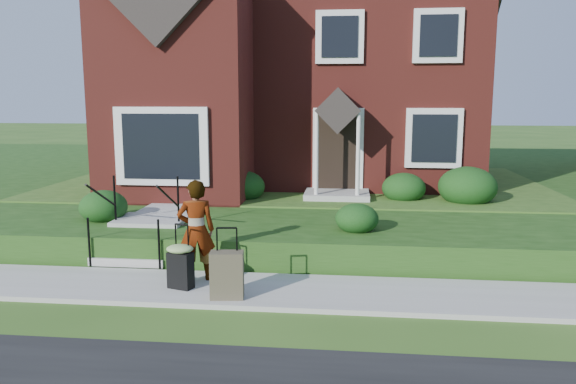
# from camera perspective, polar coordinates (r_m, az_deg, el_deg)

# --- Properties ---
(ground) EXTENTS (120.00, 120.00, 0.00)m
(ground) POSITION_cam_1_polar(r_m,az_deg,el_deg) (9.18, -3.47, -10.18)
(ground) COLOR #2D5119
(ground) RESTS_ON ground
(sidewalk) EXTENTS (60.00, 1.60, 0.08)m
(sidewalk) POSITION_cam_1_polar(r_m,az_deg,el_deg) (9.16, -3.48, -9.94)
(sidewalk) COLOR #9E9B93
(sidewalk) RESTS_ON ground
(terrace) EXTENTS (44.00, 20.00, 0.60)m
(terrace) POSITION_cam_1_polar(r_m,az_deg,el_deg) (19.78, 13.47, 1.11)
(terrace) COLOR #1A3E11
(terrace) RESTS_ON ground
(walkway) EXTENTS (1.20, 6.00, 0.06)m
(walkway) POSITION_cam_1_polar(r_m,az_deg,el_deg) (14.30, -10.04, -0.56)
(walkway) COLOR #9E9B93
(walkway) RESTS_ON terrace
(main_house) EXTENTS (10.40, 10.20, 9.40)m
(main_house) POSITION_cam_1_polar(r_m,az_deg,el_deg) (18.33, 0.92, 16.28)
(main_house) COLOR maroon
(main_house) RESTS_ON terrace
(front_steps) EXTENTS (1.40, 2.02, 1.50)m
(front_steps) POSITION_cam_1_polar(r_m,az_deg,el_deg) (11.40, -14.43, -4.06)
(front_steps) COLOR #9E9B93
(front_steps) RESTS_ON ground
(foundation_shrubs) EXTENTS (9.75, 4.38, 0.98)m
(foundation_shrubs) POSITION_cam_1_polar(r_m,az_deg,el_deg) (13.51, 0.67, 0.70)
(foundation_shrubs) COLOR #123510
(foundation_shrubs) RESTS_ON terrace
(woman) EXTENTS (0.72, 0.58, 1.70)m
(woman) POSITION_cam_1_polar(r_m,az_deg,el_deg) (9.42, -9.31, -3.87)
(woman) COLOR #999999
(woman) RESTS_ON sidewalk
(suitcase_black) EXTENTS (0.52, 0.47, 1.04)m
(suitcase_black) POSITION_cam_1_polar(r_m,az_deg,el_deg) (9.18, -10.88, -7.16)
(suitcase_black) COLOR black
(suitcase_black) RESTS_ON sidewalk
(suitcase_olive) EXTENTS (0.53, 0.34, 1.09)m
(suitcase_olive) POSITION_cam_1_polar(r_m,az_deg,el_deg) (8.64, -6.22, -8.36)
(suitcase_olive) COLOR #4C4532
(suitcase_olive) RESTS_ON sidewalk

